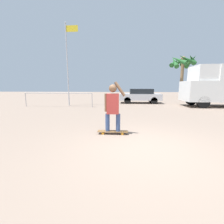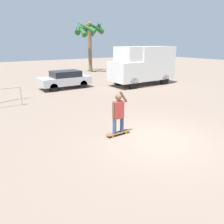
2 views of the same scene
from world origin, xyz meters
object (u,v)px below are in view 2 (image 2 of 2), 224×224
palm_tree_near_van (90,30)px  skateboard (118,133)px  camper_van (143,64)px  parked_car_silver (65,79)px  person_skateboarder (118,111)px

palm_tree_near_van → skateboard: bearing=-116.0°
camper_van → parked_car_silver: size_ratio=1.43×
parked_car_silver → palm_tree_near_van: bearing=50.1°
parked_car_silver → palm_tree_near_van: palm_tree_near_van is taller
skateboard → palm_tree_near_van: (8.55, 17.55, 4.72)m
camper_van → parked_car_silver: camper_van is taller
skateboard → palm_tree_near_van: bearing=64.0°
skateboard → parked_car_silver: parked_car_silver is taller
skateboard → parked_car_silver: 9.82m
person_skateboarder → parked_car_silver: person_skateboarder is taller
camper_van → skateboard: bearing=-136.7°
person_skateboarder → parked_car_silver: (1.91, 9.62, -0.25)m
palm_tree_near_van → parked_car_silver: bearing=-129.9°
camper_van → parked_car_silver: 6.44m
palm_tree_near_van → person_skateboarder: bearing=-116.0°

